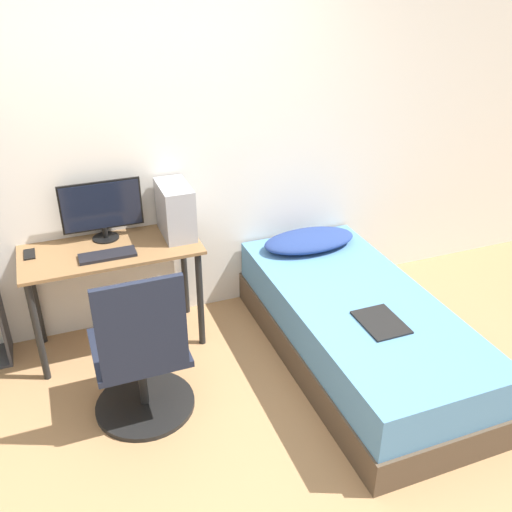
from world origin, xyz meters
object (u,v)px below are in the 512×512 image
(office_chair, at_px, (142,364))
(bed, at_px, (357,330))
(pc_tower, at_px, (175,210))
(monitor, at_px, (102,208))
(keyboard, at_px, (108,255))

(office_chair, relative_size, bed, 0.50)
(office_chair, distance_m, pc_tower, 1.07)
(bed, height_order, pc_tower, pc_tower)
(monitor, distance_m, pc_tower, 0.47)
(office_chair, height_order, pc_tower, pc_tower)
(office_chair, relative_size, keyboard, 2.87)
(office_chair, distance_m, bed, 1.41)
(bed, xyz_separation_m, monitor, (-1.43, 0.91, 0.72))
(monitor, height_order, pc_tower, monitor)
(office_chair, xyz_separation_m, keyboard, (-0.05, 0.66, 0.38))
(bed, height_order, keyboard, keyboard)
(pc_tower, bearing_deg, keyboard, -161.69)
(bed, relative_size, pc_tower, 5.55)
(bed, xyz_separation_m, pc_tower, (-0.97, 0.81, 0.68))
(monitor, bearing_deg, bed, -32.49)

